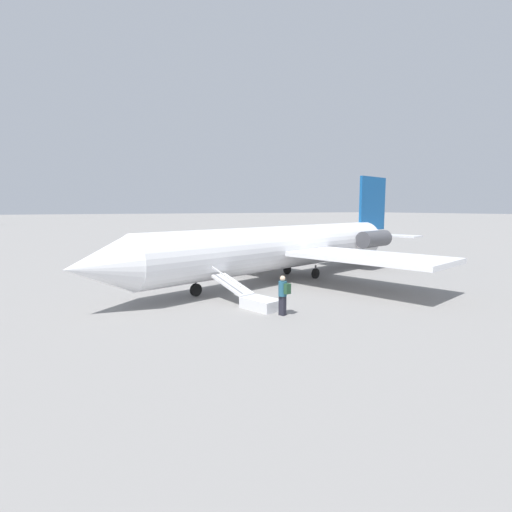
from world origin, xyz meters
name	(u,v)px	position (x,y,z in m)	size (l,w,h in m)	color
ground_plane	(281,280)	(0.00, 0.00, 0.00)	(600.00, 600.00, 0.00)	gray
airplane_main	(290,246)	(-0.89, -0.25, 2.15)	(26.85, 20.47, 7.16)	white
boarding_stairs	(255,300)	(4.89, 5.44, 0.38)	(2.09, 4.14, 1.76)	silver
passenger	(283,293)	(4.47, 7.24, 1.00)	(0.41, 0.56, 1.74)	#23232D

